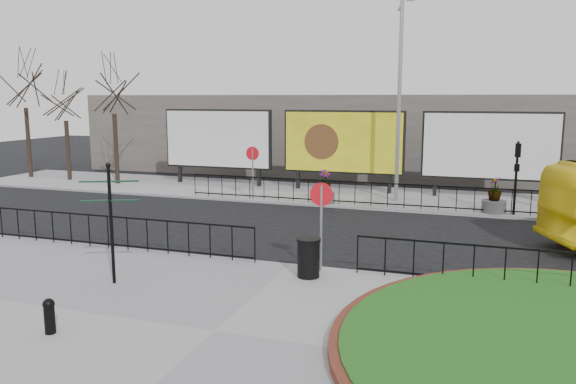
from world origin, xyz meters
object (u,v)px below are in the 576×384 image
at_px(fingerpost_sign, 111,211).
at_px(planter_c, 494,200).
at_px(litter_bin, 308,257).
at_px(bollard, 49,314).
at_px(lamp_post, 399,98).
at_px(planter_a, 325,190).
at_px(billboard_mid, 343,143).

bearing_deg(fingerpost_sign, planter_c, 32.04).
relative_size(litter_bin, planter_c, 0.70).
height_order(bollard, planter_c, planter_c).
distance_m(fingerpost_sign, litter_bin, 5.25).
distance_m(lamp_post, planter_a, 5.34).
distance_m(planter_a, planter_c, 7.23).
relative_size(litter_bin, planter_a, 0.70).
height_order(litter_bin, planter_c, planter_c).
bearing_deg(planter_a, planter_c, 1.32).
xyz_separation_m(fingerpost_sign, bollard, (0.67, -3.08, -1.49)).
bearing_deg(lamp_post, billboard_mid, 146.75).
bearing_deg(litter_bin, fingerpost_sign, -155.77).
distance_m(bollard, litter_bin, 6.50).
bearing_deg(billboard_mid, planter_c, -25.21).
height_order(billboard_mid, planter_a, billboard_mid).
bearing_deg(bollard, fingerpost_sign, 102.35).
distance_m(billboard_mid, litter_bin, 14.30).
bearing_deg(lamp_post, planter_a, -151.98).
relative_size(billboard_mid, planter_a, 4.09).
height_order(lamp_post, planter_c, lamp_post).
bearing_deg(billboard_mid, bollard, -94.86).
bearing_deg(fingerpost_sign, planter_a, 58.60).
xyz_separation_m(lamp_post, fingerpost_sign, (-5.31, -14.09, -2.82)).
relative_size(lamp_post, bollard, 12.50).
distance_m(lamp_post, bollard, 18.30).
xyz_separation_m(lamp_post, bollard, (-4.63, -17.17, -4.30)).
bearing_deg(billboard_mid, lamp_post, -33.25).
relative_size(billboard_mid, litter_bin, 5.86).
bearing_deg(fingerpost_sign, billboard_mid, 60.88).
bearing_deg(planter_a, litter_bin, -77.42).
bearing_deg(planter_a, lamp_post, 28.02).
bearing_deg(litter_bin, billboard_mid, 99.43).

